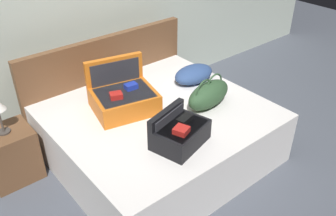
% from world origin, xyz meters
% --- Properties ---
extents(ground_plane, '(12.00, 12.00, 0.00)m').
position_xyz_m(ground_plane, '(0.00, 0.00, 0.00)').
color(ground_plane, '#4C515B').
extents(back_wall, '(8.00, 0.10, 2.60)m').
position_xyz_m(back_wall, '(0.00, 1.65, 1.30)').
color(back_wall, '#B7C1B2').
rests_on(back_wall, ground).
extents(bed, '(1.94, 1.78, 0.54)m').
position_xyz_m(bed, '(0.00, 0.40, 0.27)').
color(bed, silver).
rests_on(bed, ground).
extents(headboard, '(1.98, 0.08, 1.01)m').
position_xyz_m(headboard, '(0.00, 1.33, 0.51)').
color(headboard, brown).
rests_on(headboard, ground).
extents(hard_case_large, '(0.67, 0.62, 0.45)m').
position_xyz_m(hard_case_large, '(-0.23, 0.65, 0.67)').
color(hard_case_large, '#D16619').
rests_on(hard_case_large, bed).
extents(hard_case_medium, '(0.52, 0.44, 0.28)m').
position_xyz_m(hard_case_medium, '(-0.18, -0.10, 0.66)').
color(hard_case_medium, black).
rests_on(hard_case_medium, bed).
extents(duffel_bag, '(0.57, 0.32, 0.31)m').
position_xyz_m(duffel_bag, '(0.43, 0.18, 0.67)').
color(duffel_bag, '#2D4C2D').
rests_on(duffel_bag, bed).
extents(pillow_near_headboard, '(0.49, 0.31, 0.18)m').
position_xyz_m(pillow_near_headboard, '(0.66, 0.63, 0.63)').
color(pillow_near_headboard, navy).
rests_on(pillow_near_headboard, bed).
extents(nightstand, '(0.44, 0.40, 0.52)m').
position_xyz_m(nightstand, '(-1.25, 1.04, 0.26)').
color(nightstand, brown).
rests_on(nightstand, ground).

